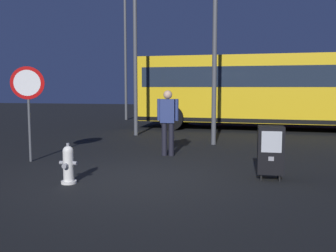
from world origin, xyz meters
The scene contains 10 objects.
ground_plane centered at (0.00, 0.00, 0.00)m, with size 60.00×60.00×0.00m, color black.
fire_hydrant centered at (-1.19, -0.63, 0.35)m, with size 0.33×0.32×0.75m.
newspaper_box_primary centered at (2.44, 0.40, 0.57)m, with size 0.48×0.42×1.02m.
stop_sign centered at (-3.00, 1.09, 1.60)m, with size 0.71×0.31×2.23m.
pedestrian centered at (0.05, 2.46, 0.95)m, with size 0.55×0.22×1.67m.
bus_near centered at (2.84, 9.14, 1.71)m, with size 10.63×3.28×3.00m.
bus_far centered at (5.10, 13.27, 1.71)m, with size 10.61×3.19×3.00m.
street_light_near_left centered at (-1.88, 6.26, 4.30)m, with size 0.32×0.32×7.47m.
street_light_near_right centered at (-4.17, 12.43, 4.93)m, with size 0.32×0.32×8.70m.
street_light_far_left centered at (1.06, 4.59, 3.70)m, with size 0.32×0.32×6.30m.
Camera 1 is at (1.88, -6.92, 1.76)m, focal length 40.40 mm.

